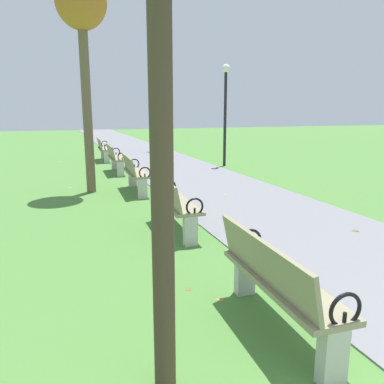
{
  "coord_description": "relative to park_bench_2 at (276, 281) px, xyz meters",
  "views": [
    {
      "loc": [
        -2.26,
        0.32,
        1.97
      ],
      "look_at": [
        -0.05,
        6.53,
        0.55
      ],
      "focal_mm": 35.94,
      "sensor_mm": 36.0,
      "label": 1
    }
  ],
  "objects": [
    {
      "name": "paved_walkway",
      "position": [
        2.05,
        14.96,
        -0.48
      ],
      "size": [
        3.08,
        44.0,
        0.02
      ],
      "primitive_type": "cube",
      "color": "slate",
      "rests_on": "ground"
    },
    {
      "name": "tree_2",
      "position": [
        -1.0,
        6.73,
        3.59
      ],
      "size": [
        1.14,
        1.14,
        4.95
      ],
      "color": "brown",
      "rests_on": "ground"
    },
    {
      "name": "park_bench_5",
      "position": [
        -0.0,
        9.43,
        0.0
      ],
      "size": [
        0.52,
        1.61,
        0.9
      ],
      "color": "gray",
      "rests_on": "ground"
    },
    {
      "name": "lamp_post",
      "position": [
        3.89,
        9.71,
        1.82
      ],
      "size": [
        0.28,
        0.28,
        3.48
      ],
      "color": "black",
      "rests_on": "ground"
    },
    {
      "name": "park_bench_4",
      "position": [
        0.0,
        6.35,
        0.0
      ],
      "size": [
        0.54,
        1.62,
        0.9
      ],
      "color": "gray",
      "rests_on": "ground"
    },
    {
      "name": "scattered_leaves",
      "position": [
        1.29,
        3.47,
        -0.47
      ],
      "size": [
        4.85,
        19.53,
        0.02
      ],
      "color": "#BC842D",
      "rests_on": "ground"
    },
    {
      "name": "park_bench_3",
      "position": [
        -0.0,
        3.11,
        0.0
      ],
      "size": [
        0.53,
        1.62,
        0.9
      ],
      "color": "gray",
      "rests_on": "ground"
    },
    {
      "name": "park_bench_6",
      "position": [
        0.0,
        12.55,
        0.0
      ],
      "size": [
        0.54,
        1.62,
        0.9
      ],
      "color": "gray",
      "rests_on": "ground"
    },
    {
      "name": "park_bench_2",
      "position": [
        0.0,
        0.0,
        0.0
      ],
      "size": [
        0.53,
        1.62,
        0.9
      ],
      "color": "gray",
      "rests_on": "ground"
    },
    {
      "name": "pedestrian_walking",
      "position": [
        2.68,
        15.01,
        0.44
      ],
      "size": [
        0.53,
        0.27,
        1.62
      ],
      "color": "#2D2D38",
      "rests_on": "paved_walkway"
    }
  ]
}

